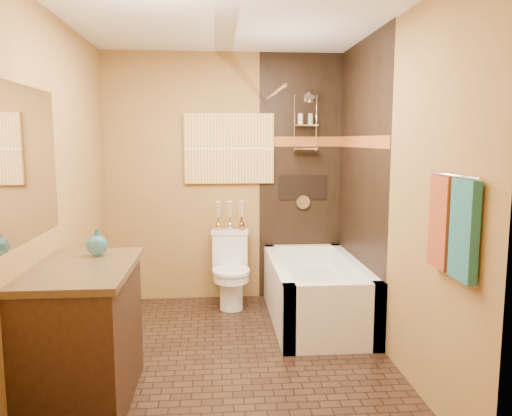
{
  "coord_description": "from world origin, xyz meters",
  "views": [
    {
      "loc": [
        -0.1,
        -3.58,
        1.63
      ],
      "look_at": [
        0.23,
        0.4,
        1.09
      ],
      "focal_mm": 35.0,
      "sensor_mm": 36.0,
      "label": 1
    }
  ],
  "objects": [
    {
      "name": "ceiling",
      "position": [
        0.0,
        0.0,
        2.5
      ],
      "size": [
        3.0,
        3.0,
        0.0
      ],
      "primitive_type": "plane",
      "color": "silver",
      "rests_on": "wall_back"
    },
    {
      "name": "bud_vases",
      "position": [
        0.04,
        1.39,
        0.89
      ],
      "size": [
        0.29,
        0.06,
        0.29
      ],
      "color": "gold",
      "rests_on": "toilet"
    },
    {
      "name": "shower_fixtures",
      "position": [
        0.8,
        1.38,
        1.67
      ],
      "size": [
        0.24,
        0.33,
        1.16
      ],
      "color": "silver",
      "rests_on": "floor"
    },
    {
      "name": "sunset_painting",
      "position": [
        0.04,
        1.48,
        1.55
      ],
      "size": [
        0.9,
        0.04,
        0.7
      ],
      "primitive_type": "cube",
      "color": "#C58A2E",
      "rests_on": "wall_back"
    },
    {
      "name": "mosaic_band_right",
      "position": [
        1.18,
        0.75,
        1.62
      ],
      "size": [
        0.01,
        1.5,
        0.1
      ],
      "primitive_type": "cube",
      "color": "brown",
      "rests_on": "alcove_tile_right"
    },
    {
      "name": "alcove_tile_right",
      "position": [
        1.19,
        0.75,
        1.25
      ],
      "size": [
        0.01,
        1.5,
        2.5
      ],
      "primitive_type": "cube",
      "color": "black",
      "rests_on": "wall_right"
    },
    {
      "name": "wall_left",
      "position": [
        -1.2,
        0.0,
        1.25
      ],
      "size": [
        0.02,
        3.0,
        2.5
      ],
      "primitive_type": "cube",
      "color": "brown",
      "rests_on": "floor"
    },
    {
      "name": "floor",
      "position": [
        0.0,
        0.0,
        0.0
      ],
      "size": [
        3.0,
        3.0,
        0.0
      ],
      "primitive_type": "plane",
      "color": "black",
      "rests_on": "ground"
    },
    {
      "name": "towel_rust",
      "position": [
        1.16,
        -0.92,
        1.18
      ],
      "size": [
        0.05,
        0.22,
        0.52
      ],
      "primitive_type": "cube",
      "color": "#98341B",
      "rests_on": "towel_bar"
    },
    {
      "name": "vanity",
      "position": [
        -0.92,
        -0.56,
        0.44
      ],
      "size": [
        0.61,
        1.0,
        0.88
      ],
      "rotation": [
        0.0,
        0.0,
        -0.0
      ],
      "color": "black",
      "rests_on": "floor"
    },
    {
      "name": "alcove_tile_back",
      "position": [
        0.78,
        1.49,
        1.25
      ],
      "size": [
        0.85,
        0.01,
        2.5
      ],
      "primitive_type": "cube",
      "color": "black",
      "rests_on": "wall_back"
    },
    {
      "name": "teal_bottle",
      "position": [
        -0.87,
        -0.3,
        0.97
      ],
      "size": [
        0.16,
        0.16,
        0.22
      ],
      "primitive_type": null,
      "rotation": [
        0.0,
        0.0,
        0.21
      ],
      "color": "#256971",
      "rests_on": "vanity"
    },
    {
      "name": "wall_back",
      "position": [
        0.0,
        1.5,
        1.25
      ],
      "size": [
        2.4,
        0.02,
        2.5
      ],
      "primitive_type": "cube",
      "color": "brown",
      "rests_on": "floor"
    },
    {
      "name": "towel_teal",
      "position": [
        1.16,
        -1.18,
        1.18
      ],
      "size": [
        0.05,
        0.22,
        0.52
      ],
      "primitive_type": "cube",
      "color": "#1E5F67",
      "rests_on": "towel_bar"
    },
    {
      "name": "wall_front",
      "position": [
        0.0,
        -1.5,
        1.25
      ],
      "size": [
        2.4,
        0.02,
        2.5
      ],
      "primitive_type": "cube",
      "color": "brown",
      "rests_on": "floor"
    },
    {
      "name": "vanity_mirror",
      "position": [
        -1.19,
        -0.56,
        1.5
      ],
      "size": [
        0.01,
        1.0,
        0.9
      ],
      "primitive_type": "cube",
      "color": "white",
      "rests_on": "wall_left"
    },
    {
      "name": "curtain_rod",
      "position": [
        0.4,
        0.75,
        2.02
      ],
      "size": [
        0.03,
        1.55,
        0.03
      ],
      "primitive_type": "cylinder",
      "rotation": [
        1.57,
        0.0,
        0.0
      ],
      "color": "silver",
      "rests_on": "wall_back"
    },
    {
      "name": "wall_right",
      "position": [
        1.2,
        0.0,
        1.25
      ],
      "size": [
        0.02,
        3.0,
        2.5
      ],
      "primitive_type": "cube",
      "color": "brown",
      "rests_on": "floor"
    },
    {
      "name": "mosaic_band_back",
      "position": [
        0.78,
        1.48,
        1.62
      ],
      "size": [
        0.85,
        0.01,
        0.1
      ],
      "primitive_type": "cube",
      "color": "brown",
      "rests_on": "alcove_tile_back"
    },
    {
      "name": "alcove_niche",
      "position": [
        0.8,
        1.48,
        1.15
      ],
      "size": [
        0.5,
        0.01,
        0.25
      ],
      "primitive_type": "cube",
      "color": "black",
      "rests_on": "alcove_tile_back"
    },
    {
      "name": "toilet",
      "position": [
        0.04,
        1.23,
        0.37
      ],
      "size": [
        0.38,
        0.56,
        0.73
      ],
      "rotation": [
        0.0,
        0.0,
        -0.07
      ],
      "color": "white",
      "rests_on": "floor"
    },
    {
      "name": "bathtub",
      "position": [
        0.8,
        0.75,
        0.22
      ],
      "size": [
        0.8,
        1.5,
        0.55
      ],
      "color": "white",
      "rests_on": "floor"
    },
    {
      "name": "towel_bar",
      "position": [
        1.15,
        -1.05,
        1.45
      ],
      "size": [
        0.02,
        0.55,
        0.02
      ],
      "primitive_type": "cylinder",
      "rotation": [
        1.57,
        0.0,
        0.0
      ],
      "color": "silver",
      "rests_on": "wall_right"
    }
  ]
}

